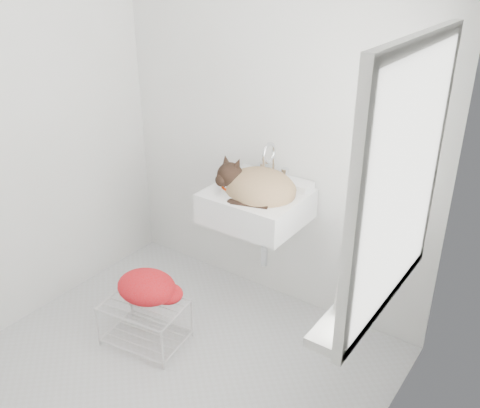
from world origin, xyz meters
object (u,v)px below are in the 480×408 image
Objects in this scene: cat at (257,187)px; bottle_c at (382,272)px; sink at (257,192)px; wire_rack at (145,320)px; bottle_a at (347,314)px; bottle_b at (363,295)px.

cat reaches higher than bottle_c.
sink is at bearing 122.91° from cat.
sink is at bearing 157.12° from bottle_c.
bottle_a is at bearing -5.39° from wire_rack.
cat is 1.18m from bottle_a.
bottle_a reaches higher than wire_rack.
cat is 1.92× the size of bottle_a.
wire_rack is 1.49m from bottle_c.
bottle_c is at bearing -24.01° from cat.
cat is (0.01, -0.02, 0.04)m from sink.
bottle_b reaches higher than bottle_c.
cat reaches higher than wire_rack.
cat is 2.26× the size of bottle_b.
sink is at bearing 60.23° from wire_rack.
bottle_c is (0.00, 0.21, 0.00)m from bottle_b.
sink is at bearing 147.08° from bottle_b.
bottle_a is (0.92, -0.74, -0.04)m from cat.
cat is 0.99m from bottle_c.
sink is 1.23× the size of cat.
sink reaches higher than bottle_b.
wire_rack is 1.92× the size of bottle_a.
bottle_a is at bearing -39.12° from sink.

